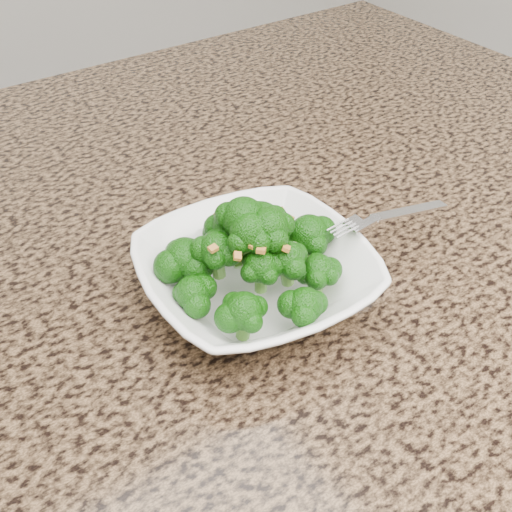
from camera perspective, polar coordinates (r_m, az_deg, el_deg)
granite_counter at (r=0.63m, az=-14.46°, el=-5.06°), size 1.64×1.04×0.03m
bowl at (r=0.59m, az=0.00°, el=-1.83°), size 0.23×0.23×0.05m
broccoli_pile at (r=0.55m, az=0.00°, el=2.88°), size 0.18×0.18×0.07m
garlic_topping at (r=0.53m, az=0.00°, el=6.14°), size 0.11×0.11×0.01m
fork at (r=0.62m, az=10.42°, el=3.20°), size 0.17×0.03×0.01m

